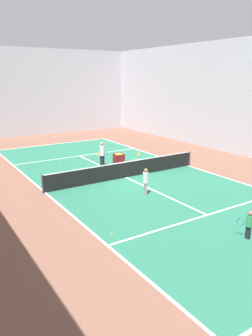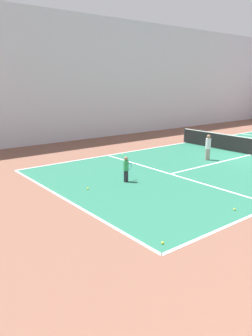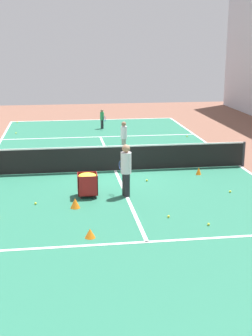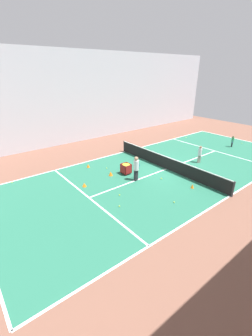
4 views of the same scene
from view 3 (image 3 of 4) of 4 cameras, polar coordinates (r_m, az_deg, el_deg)
The scene contains 25 objects.
ground_plane at distance 17.17m, azimuth -1.29°, elevation -0.37°, with size 37.63×37.63×0.00m, color brown.
court_playing_area at distance 17.17m, azimuth -1.29°, elevation -0.36°, with size 9.59×23.00×0.00m.
line_baseline_near at distance 28.36m, azimuth -4.07°, elevation 5.88°, with size 9.59×0.10×0.00m, color white.
line_sideline_left at distance 18.34m, azimuth 13.75°, elevation 0.23°, with size 0.10×23.00×0.00m, color white.
line_service_near at distance 23.29m, azimuth -3.15°, elevation 3.82°, with size 9.59×0.10×0.00m, color white.
line_service_far at distance 11.27m, azimuth 2.58°, elevation -8.99°, with size 9.59×0.10×0.00m, color white.
line_centre_service at distance 17.17m, azimuth -1.29°, elevation -0.35°, with size 0.10×12.65×0.00m, color white.
tennis_net at distance 17.04m, azimuth -1.30°, elevation 1.23°, with size 9.89×0.10×0.95m.
player_near_baseline at distance 25.39m, azimuth -2.92°, elevation 6.15°, with size 0.29×0.53×1.05m.
coach_at_net at distance 14.19m, azimuth -0.01°, elevation 0.15°, with size 0.39×0.66×1.62m.
child_midcourt at distance 19.86m, azimuth -0.27°, elevation 4.06°, with size 0.36×0.36×1.33m.
ball_cart at distance 14.30m, azimuth -4.73°, elevation -1.49°, with size 0.60×0.57×0.74m.
training_cone_1 at distance 13.46m, azimuth -6.22°, elevation -4.26°, with size 0.28×0.28×0.30m, color orange.
training_cone_2 at distance 16.87m, azimuth 8.85°, elevation -0.36°, with size 0.19×0.19×0.27m, color orange.
training_cone_3 at distance 11.48m, azimuth -4.41°, elevation -7.92°, with size 0.26×0.26×0.24m, color orange.
tennis_ball_0 at distance 28.01m, azimuth -13.11°, elevation 5.47°, with size 0.07×0.07×0.07m, color yellow.
tennis_ball_1 at distance 12.38m, azimuth 10.03°, elevation -6.77°, with size 0.07×0.07×0.07m, color yellow.
tennis_ball_2 at distance 15.11m, azimuth 12.58°, elevation -2.81°, with size 0.07×0.07×0.07m, color yellow.
tennis_ball_3 at distance 24.70m, azimuth -13.26°, elevation 4.17°, with size 0.07×0.07×0.07m, color yellow.
tennis_ball_7 at distance 20.87m, azimuth -14.96°, elevation 2.05°, with size 0.07×0.07×0.07m, color yellow.
tennis_ball_8 at distance 13.94m, azimuth -10.97°, elevation -4.26°, with size 0.07×0.07×0.07m, color yellow.
tennis_ball_9 at distance 27.22m, azimuth -3.00°, elevation 5.57°, with size 0.07×0.07×0.07m, color yellow.
tennis_ball_10 at distance 12.76m, azimuth 5.21°, elevation -5.90°, with size 0.07×0.07×0.07m, color yellow.
tennis_ball_11 at distance 15.91m, azimuth 2.56°, elevation -1.52°, with size 0.07×0.07×0.07m, color yellow.
tennis_ball_13 at distance 23.42m, azimuth 7.46°, elevation 3.86°, with size 0.07×0.07×0.07m, color yellow.
Camera 3 is at (1.94, 16.41, 4.65)m, focal length 50.00 mm.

